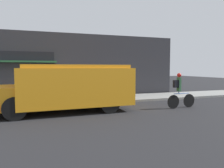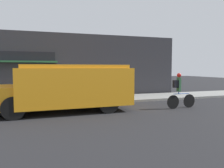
% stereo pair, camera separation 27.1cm
% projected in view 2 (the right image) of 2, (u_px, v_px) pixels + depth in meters
% --- Properties ---
extents(ground_plane, '(70.00, 70.00, 0.00)m').
position_uv_depth(ground_plane, '(53.00, 107.00, 11.15)').
color(ground_plane, '#232326').
extents(sidewalk, '(28.00, 2.65, 0.13)m').
position_uv_depth(sidewalk, '(51.00, 102.00, 12.40)').
color(sidewalk, gray).
rests_on(sidewalk, ground_plane).
extents(storefront, '(17.81, 0.77, 4.21)m').
position_uv_depth(storefront, '(48.00, 66.00, 13.72)').
color(storefront, '#2D2D33').
rests_on(storefront, ground_plane).
extents(school_bus, '(6.17, 2.80, 2.11)m').
position_uv_depth(school_bus, '(67.00, 87.00, 9.85)').
color(school_bus, orange).
rests_on(school_bus, ground_plane).
extents(cyclist, '(1.64, 0.21, 1.73)m').
position_uv_depth(cyclist, '(180.00, 92.00, 10.60)').
color(cyclist, black).
rests_on(cyclist, ground_plane).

